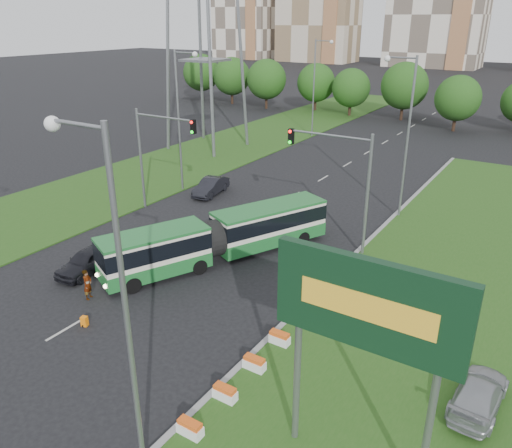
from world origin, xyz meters
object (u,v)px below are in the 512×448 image
Objects in this scene: billboard at (367,314)px; car_left_near at (87,261)px; articulated_bus at (218,236)px; shopping_trolley at (84,321)px; car_left_far at (211,186)px; pedestrian at (88,284)px; car_median at (479,394)px; traffic_mast_left at (155,145)px; traffic_mast_median at (344,173)px.

car_left_near is (-19.15, 4.84, -5.43)m from billboard.
shopping_trolley is at bearing -71.11° from articulated_bus.
car_left_far is 18.36m from pedestrian.
articulated_bus is at bearing -15.03° from car_median.
car_left_near is 2.45× the size of pedestrian.
articulated_bus is (-13.60, 10.67, -4.62)m from billboard.
traffic_mast_left is at bearing 146.45° from billboard.
car_median is (3.12, 5.20, -5.40)m from billboard.
traffic_mast_left is 14.38m from pedestrian.
traffic_mast_median is at bearing -26.59° from car_left_far.
traffic_mast_median is 15.19m from traffic_mast_left.
car_left_near is at bearing -136.29° from traffic_mast_median.
articulated_bus is (9.03, -4.34, -3.81)m from traffic_mast_left.
car_left_far is at bearing 78.85° from traffic_mast_left.
billboard is 1.00× the size of traffic_mast_left.
billboard is 30.18m from car_left_far.
traffic_mast_left is at bearing 103.79° from car_left_near.
billboard reaches higher than car_median.
pedestrian reaches higher than car_median.
shopping_trolley is (1.94, -1.94, -0.62)m from pedestrian.
car_median is at bearing 7.01° from articulated_bus.
car_left_far reaches higher than shopping_trolley.
car_left_near is (-5.55, -5.82, -0.81)m from articulated_bus.
billboard is 20.48m from car_left_near.
billboard is at bearing -64.97° from traffic_mast_median.
shopping_trolley is (-7.21, -15.21, -5.09)m from traffic_mast_median.
car_median is (16.72, -5.47, -0.78)m from articulated_bus.
pedestrian reaches higher than car_left_far.
car_left_far is 28.99m from car_median.
traffic_mast_left reaches higher than articulated_bus.
traffic_mast_median reaches higher than articulated_bus.
pedestrian is at bearing -124.55° from traffic_mast_median.
billboard is 15.84m from shopping_trolley.
shopping_trolley is at bearing -155.86° from pedestrian.
car_left_far is at bearing 91.81° from shopping_trolley.
articulated_bus is 8.73× the size of pedestrian.
pedestrian is (6.01, -12.28, -4.47)m from traffic_mast_left.
articulated_bus is at bearing 41.26° from car_left_near.
traffic_mast_left is at bearing -110.39° from car_left_far.
car_left_far is at bearing 93.70° from car_left_near.
billboard is 17.68m from traffic_mast_median.
billboard is at bearing 62.11° from car_median.
pedestrian is 3.33× the size of shopping_trolley.
traffic_mast_left is 10.72m from articulated_bus.
car_left_near is at bearing 165.81° from billboard.
articulated_bus reaches higher than car_median.
billboard is 0.52× the size of articulated_bus.
car_left_near is (3.48, -10.16, -4.62)m from traffic_mast_left.
traffic_mast_left is at bearing -17.77° from car_median.
traffic_mast_left is 1.81× the size of car_left_far.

